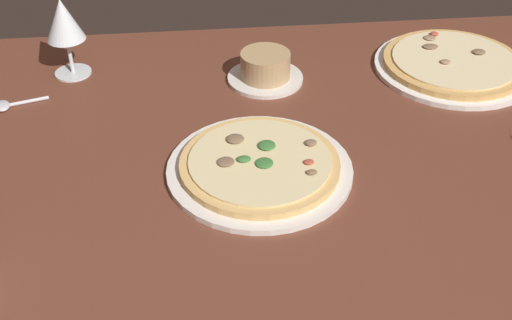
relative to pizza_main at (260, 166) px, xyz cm
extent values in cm
cube|color=brown|center=(-1.34, -1.42, -3.19)|extent=(150.00, 110.00, 4.00)
cylinder|color=silver|center=(0.00, -0.02, -0.69)|extent=(30.22, 30.22, 1.00)
cylinder|color=tan|center=(0.00, -0.02, 0.41)|extent=(25.99, 25.99, 1.20)
cylinder|color=beige|center=(0.00, -0.02, 1.21)|extent=(23.06, 23.06, 0.40)
ellipsoid|color=brown|center=(8.85, 3.12, 1.77)|extent=(1.98, 1.72, 0.74)
ellipsoid|color=#387033|center=(-2.56, -0.13, 1.74)|extent=(2.29, 1.66, 0.67)
ellipsoid|color=#387033|center=(1.53, 3.22, 1.74)|extent=(2.90, 2.88, 0.67)
ellipsoid|color=#AD4733|center=(7.64, -1.93, 1.67)|extent=(1.68, 1.41, 0.53)
ellipsoid|color=brown|center=(-3.48, 5.54, 1.79)|extent=(2.94, 2.73, 0.77)
ellipsoid|color=brown|center=(-5.48, -0.50, 1.68)|extent=(2.75, 2.69, 0.54)
ellipsoid|color=#387033|center=(0.60, -1.66, 1.67)|extent=(2.86, 2.86, 0.53)
ellipsoid|color=brown|center=(7.64, -4.65, 1.73)|extent=(1.71, 1.23, 0.66)
cylinder|color=white|center=(42.89, 29.71, -0.69)|extent=(31.73, 31.73, 1.00)
cylinder|color=tan|center=(42.89, 29.71, 0.41)|extent=(28.33, 28.33, 1.20)
cylinder|color=beige|center=(42.89, 29.71, 1.21)|extent=(24.88, 24.88, 0.40)
ellipsoid|color=#AD4733|center=(42.14, 40.24, 1.76)|extent=(1.80, 1.77, 0.72)
ellipsoid|color=#937556|center=(40.66, 38.67, 1.67)|extent=(2.60, 2.46, 0.52)
ellipsoid|color=brown|center=(39.49, 34.74, 1.70)|extent=(3.19, 2.33, 0.59)
ellipsoid|color=brown|center=(48.59, 31.26, 1.77)|extent=(2.66, 2.28, 0.72)
ellipsoid|color=#937556|center=(40.35, 27.97, 1.71)|extent=(2.06, 1.84, 0.60)
cylinder|color=silver|center=(4.33, 29.44, -0.79)|extent=(15.02, 15.02, 0.80)
cylinder|color=tan|center=(4.33, 29.44, 2.17)|extent=(9.81, 9.81, 5.12)
cylinder|color=silver|center=(-34.02, 36.12, -0.99)|extent=(7.31, 7.31, 0.40)
cylinder|color=silver|center=(-34.02, 36.12, 2.85)|extent=(0.80, 0.80, 7.30)
cone|color=silver|center=(-34.02, 36.12, 10.64)|extent=(7.50, 7.50, 8.27)
cone|color=#5B0F19|center=(-34.02, 36.12, 8.58)|extent=(3.40, 3.40, 4.17)
ellipsoid|color=silver|center=(-45.58, 24.22, -0.69)|extent=(3.81, 4.63, 1.00)
cylinder|color=silver|center=(-41.52, 25.41, -0.84)|extent=(8.32, 3.05, 0.70)
camera|label=1|loc=(-9.25, -82.75, 63.82)|focal=45.61mm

